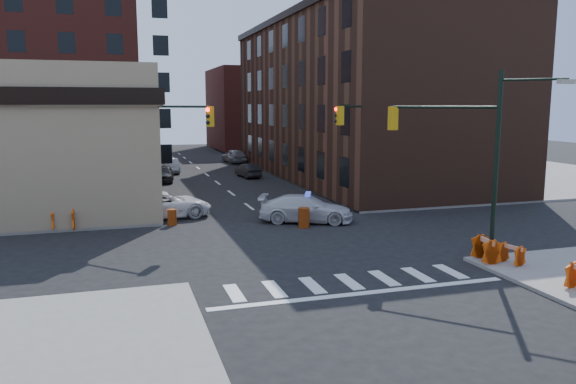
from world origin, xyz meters
TOP-DOWN VIEW (x-y plane):
  - ground at (0.00, 0.00)m, footprint 140.00×140.00m
  - sidewalk_ne at (23.00, 32.75)m, footprint 34.00×54.50m
  - apartment_block at (-18.50, 40.00)m, footprint 25.00×25.00m
  - commercial_row_ne at (13.00, 22.50)m, footprint 14.00×34.00m
  - filler_nw at (-16.00, 62.00)m, footprint 20.00×18.00m
  - filler_ne at (14.00, 58.00)m, footprint 16.00×16.00m
  - signal_pole_se at (6.04, -5.52)m, footprint 5.40×5.27m
  - signal_pole_nw at (-5.85, 5.34)m, footprint 3.58×3.67m
  - signal_pole_ne at (5.84, 5.35)m, footprint 3.67×3.58m
  - tree_ne_near at (7.50, 26.00)m, footprint 3.00×3.00m
  - tree_ne_far at (7.50, 34.00)m, footprint 3.00×3.00m
  - police_car at (2.04, 4.25)m, footprint 5.83×4.15m
  - pickup at (-5.80, 7.88)m, footprint 6.05×3.36m
  - parked_car_wnear at (-4.47, 23.99)m, footprint 2.25×4.49m
  - parked_car_wfar at (-3.16, 30.50)m, footprint 1.49×4.21m
  - parked_car_wdeep at (-3.07, 44.38)m, footprint 2.06×4.78m
  - parked_car_enear at (3.39, 24.85)m, footprint 1.83×4.06m
  - parked_car_efar at (4.85, 38.07)m, footprint 2.37×4.92m
  - pedestrian_a at (-6.50, 6.80)m, footprint 0.75×0.64m
  - pedestrian_b at (-11.06, 7.65)m, footprint 1.15×1.05m
  - pedestrian_c at (-13.00, 7.42)m, footprint 1.26×0.91m
  - barrel_road at (1.43, 2.85)m, footprint 0.77×0.77m
  - barrel_bank at (-5.50, 5.60)m, footprint 0.53×0.53m
  - barricade_se_a at (6.52, -6.33)m, footprint 0.86×1.41m
  - barricade_se_b at (7.29, -7.00)m, footprint 0.77×1.16m
  - barricade_nw_a at (-8.30, 6.95)m, footprint 1.28×0.84m
  - barricade_nw_b at (-11.18, 5.70)m, footprint 1.44×0.86m

SIDE VIEW (x-z plane):
  - ground at x=0.00m, z-range 0.00..0.00m
  - sidewalk_ne at x=23.00m, z-range 0.00..0.15m
  - barrel_bank at x=-5.50m, z-range 0.00..0.92m
  - barricade_se_b at x=7.29m, z-range 0.15..0.95m
  - barrel_road at x=1.43m, z-range 0.00..1.11m
  - barricade_nw_a at x=-8.30m, z-range 0.15..1.04m
  - parked_car_enear at x=3.39m, z-range 0.00..1.29m
  - barricade_se_a at x=6.52m, z-range 0.15..1.14m
  - barricade_nw_b at x=-11.18m, z-range 0.15..1.17m
  - parked_car_wdeep at x=-3.07m, z-range 0.00..1.37m
  - parked_car_wfar at x=-3.16m, z-range 0.00..1.38m
  - parked_car_wnear at x=-4.47m, z-range 0.00..1.47m
  - police_car at x=2.04m, z-range 0.00..1.57m
  - pickup at x=-5.80m, z-range 0.00..1.60m
  - parked_car_efar at x=4.85m, z-range 0.00..1.62m
  - pedestrian_a at x=-6.50m, z-range 0.15..1.88m
  - pedestrian_b at x=-11.06m, z-range 0.15..2.06m
  - pedestrian_c at x=-13.00m, z-range 0.15..2.14m
  - tree_ne_near at x=7.50m, z-range 1.06..5.91m
  - tree_ne_far at x=7.50m, z-range 1.06..5.91m
  - signal_pole_nw at x=-5.85m, z-range 0.34..8.34m
  - signal_pole_ne at x=5.84m, z-range 0.34..8.34m
  - signal_pole_se at x=6.04m, z-range 0.61..8.61m
  - filler_ne at x=14.00m, z-range 0.00..12.00m
  - commercial_row_ne at x=13.00m, z-range 0.00..14.00m
  - filler_nw at x=-16.00m, z-range 0.00..16.00m
  - apartment_block at x=-18.50m, z-range 0.00..24.00m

